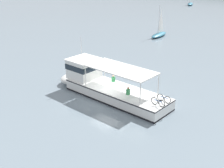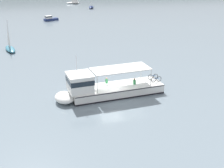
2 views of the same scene
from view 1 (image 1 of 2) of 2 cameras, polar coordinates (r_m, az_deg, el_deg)
The scene contains 4 objects.
ground_plane at distance 28.97m, azimuth -1.23°, elevation -2.82°, with size 400.00×400.00×0.00m, color slate.
ferry_main at distance 29.49m, azimuth -1.48°, elevation -0.18°, with size 13.01×4.43×5.32m.
sailboat_far_right at distance 53.13m, azimuth 8.90°, elevation 9.44°, with size 2.44×4.99×5.40m.
sailboat_far_left at distance 92.85m, azimuth 14.60°, elevation 14.61°, with size 3.52×4.89×5.40m.
Camera 1 is at (19.53, -17.38, 12.47)m, focal length 48.35 mm.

